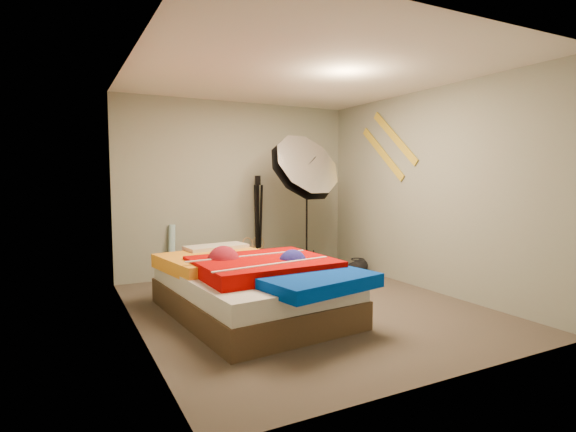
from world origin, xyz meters
TOP-DOWN VIEW (x-y plane):
  - floor at (0.00, 0.00)m, footprint 4.00×4.00m
  - ceiling at (0.00, 0.00)m, footprint 4.00×4.00m
  - wall_back at (0.00, 2.00)m, footprint 3.50×0.00m
  - wall_front at (0.00, -2.00)m, footprint 3.50×0.00m
  - wall_left at (-1.75, 0.00)m, footprint 0.00×4.00m
  - wall_right at (1.75, 0.00)m, footprint 0.00×4.00m
  - tote_bag at (0.15, 1.90)m, footprint 0.42×0.22m
  - wrapping_roll at (-1.01, 1.90)m, footprint 0.17×0.24m
  - camera_case at (0.77, 1.52)m, footprint 0.33×0.27m
  - duffel_bag at (1.50, 1.10)m, footprint 0.38×0.34m
  - wall_stripe_upper at (1.73, 0.60)m, footprint 0.02×0.91m
  - wall_stripe_lower at (1.73, 0.85)m, footprint 0.02×0.91m
  - bed at (-0.62, 0.02)m, footprint 1.71×2.36m
  - photo_umbrella at (0.60, 1.14)m, footprint 1.19×0.82m
  - camera_tripod at (0.25, 1.86)m, footprint 0.10×0.10m

SIDE VIEW (x-z plane):
  - floor at x=0.00m, z-range 0.00..0.00m
  - duffel_bag at x=1.50m, z-range 0.00..0.20m
  - camera_case at x=0.77m, z-range 0.00..0.29m
  - tote_bag at x=0.15m, z-range -0.01..0.40m
  - bed at x=-0.62m, z-range 0.00..0.61m
  - wrapping_roll at x=-1.01m, z-range 0.00..0.78m
  - camera_tripod at x=0.25m, z-range 0.11..1.54m
  - wall_back at x=0.00m, z-range -0.50..3.00m
  - wall_front at x=0.00m, z-range -0.50..3.00m
  - wall_left at x=-1.75m, z-range -0.75..3.25m
  - wall_right at x=1.75m, z-range -0.75..3.25m
  - photo_umbrella at x=0.60m, z-range 0.46..2.56m
  - wall_stripe_lower at x=1.73m, z-range 1.36..2.14m
  - wall_stripe_upper at x=1.73m, z-range 1.56..2.34m
  - ceiling at x=0.00m, z-range 2.50..2.50m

